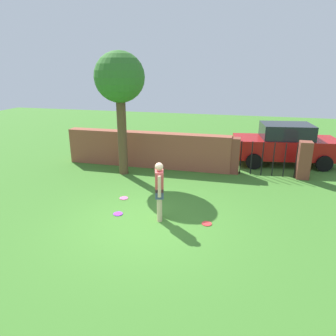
% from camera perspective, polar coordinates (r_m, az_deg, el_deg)
% --- Properties ---
extents(ground_plane, '(40.00, 40.00, 0.00)m').
position_cam_1_polar(ground_plane, '(8.48, -3.81, -10.04)').
color(ground_plane, '#3D7528').
extents(brick_wall, '(6.80, 0.50, 1.44)m').
position_cam_1_polar(brick_wall, '(12.90, -3.81, 3.40)').
color(brick_wall, brown).
rests_on(brick_wall, ground).
extents(tree, '(1.81, 1.81, 4.53)m').
position_cam_1_polar(tree, '(11.67, -8.82, 15.51)').
color(tree, brown).
rests_on(tree, ground).
extents(person, '(0.31, 0.52, 1.62)m').
position_cam_1_polar(person, '(8.31, -1.60, -3.80)').
color(person, beige).
rests_on(person, ground).
extents(fence_gate, '(2.98, 0.44, 1.40)m').
position_cam_1_polar(fence_gate, '(12.35, 17.80, 1.77)').
color(fence_gate, brown).
rests_on(fence_gate, ground).
extents(car, '(4.39, 2.36, 1.72)m').
position_cam_1_polar(car, '(14.07, 20.56, 4.11)').
color(car, '#A51111').
rests_on(car, ground).
extents(frisbee_purple, '(0.27, 0.27, 0.02)m').
position_cam_1_polar(frisbee_purple, '(9.06, -9.12, -8.26)').
color(frisbee_purple, purple).
rests_on(frisbee_purple, ground).
extents(frisbee_red, '(0.27, 0.27, 0.02)m').
position_cam_1_polar(frisbee_red, '(8.49, 7.09, -10.06)').
color(frisbee_red, red).
rests_on(frisbee_red, ground).
extents(frisbee_pink, '(0.27, 0.27, 0.02)m').
position_cam_1_polar(frisbee_pink, '(10.04, -8.07, -5.46)').
color(frisbee_pink, pink).
rests_on(frisbee_pink, ground).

